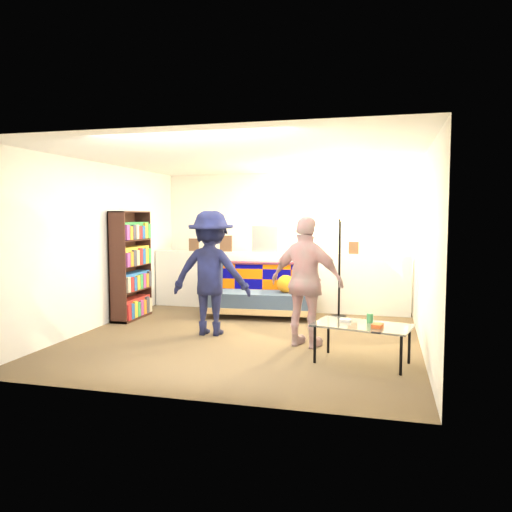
{
  "coord_description": "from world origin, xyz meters",
  "views": [
    {
      "loc": [
        1.79,
        -6.52,
        1.64
      ],
      "look_at": [
        0.0,
        0.4,
        1.05
      ],
      "focal_mm": 35.0,
      "sensor_mm": 36.0,
      "label": 1
    }
  ],
  "objects_px": {
    "floor_lamp": "(340,244)",
    "person_right": "(307,282)",
    "coffee_table": "(363,327)",
    "person_left": "(211,273)",
    "bookshelf": "(131,269)",
    "futon_sofa": "(262,294)"
  },
  "relations": [
    {
      "from": "floor_lamp",
      "to": "person_right",
      "type": "xyz_separation_m",
      "value": [
        -0.25,
        -1.91,
        -0.37
      ]
    },
    {
      "from": "floor_lamp",
      "to": "person_right",
      "type": "height_order",
      "value": "floor_lamp"
    },
    {
      "from": "bookshelf",
      "to": "person_left",
      "type": "relative_size",
      "value": 1.0
    },
    {
      "from": "futon_sofa",
      "to": "person_right",
      "type": "bearing_deg",
      "value": -59.78
    },
    {
      "from": "coffee_table",
      "to": "person_left",
      "type": "xyz_separation_m",
      "value": [
        -2.08,
        0.87,
        0.44
      ]
    },
    {
      "from": "bookshelf",
      "to": "person_right",
      "type": "height_order",
      "value": "bookshelf"
    },
    {
      "from": "person_right",
      "to": "floor_lamp",
      "type": "bearing_deg",
      "value": -81.07
    },
    {
      "from": "person_left",
      "to": "bookshelf",
      "type": "bearing_deg",
      "value": -25.79
    },
    {
      "from": "floor_lamp",
      "to": "person_left",
      "type": "distance_m",
      "value": 2.3
    },
    {
      "from": "futon_sofa",
      "to": "floor_lamp",
      "type": "distance_m",
      "value": 1.5
    },
    {
      "from": "bookshelf",
      "to": "person_right",
      "type": "relative_size",
      "value": 1.04
    },
    {
      "from": "bookshelf",
      "to": "futon_sofa",
      "type": "bearing_deg",
      "value": 20.08
    },
    {
      "from": "floor_lamp",
      "to": "person_right",
      "type": "bearing_deg",
      "value": -97.36
    },
    {
      "from": "bookshelf",
      "to": "coffee_table",
      "type": "distance_m",
      "value": 3.99
    },
    {
      "from": "coffee_table",
      "to": "person_right",
      "type": "distance_m",
      "value": 0.99
    },
    {
      "from": "futon_sofa",
      "to": "floor_lamp",
      "type": "xyz_separation_m",
      "value": [
        1.24,
        0.21,
        0.83
      ]
    },
    {
      "from": "coffee_table",
      "to": "floor_lamp",
      "type": "distance_m",
      "value": 2.63
    },
    {
      "from": "futon_sofa",
      "to": "floor_lamp",
      "type": "height_order",
      "value": "floor_lamp"
    },
    {
      "from": "futon_sofa",
      "to": "floor_lamp",
      "type": "relative_size",
      "value": 1.09
    },
    {
      "from": "bookshelf",
      "to": "floor_lamp",
      "type": "xyz_separation_m",
      "value": [
        3.19,
        0.93,
        0.39
      ]
    },
    {
      "from": "floor_lamp",
      "to": "person_right",
      "type": "relative_size",
      "value": 1.03
    },
    {
      "from": "bookshelf",
      "to": "floor_lamp",
      "type": "bearing_deg",
      "value": 16.23
    }
  ]
}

